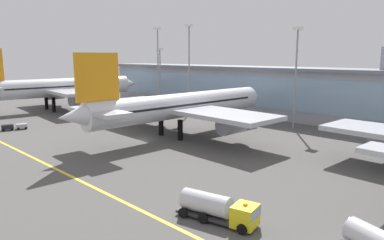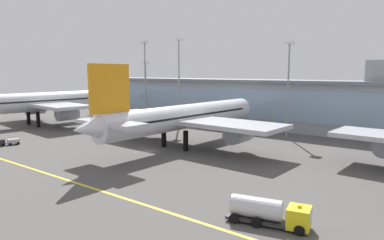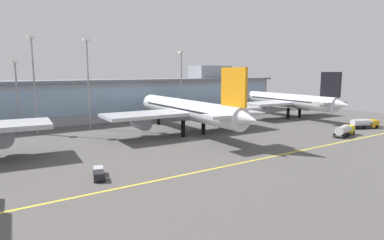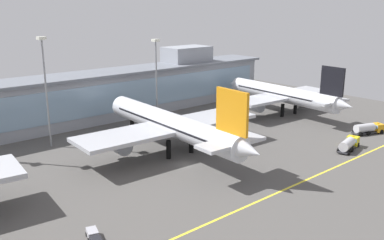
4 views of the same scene
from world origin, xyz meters
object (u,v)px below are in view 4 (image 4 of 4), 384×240
object	(u,v)px
fuel_tanker_truck	(369,128)
baggage_tug_near	(95,238)
service_truck_far	(349,144)
airliner_far_right	(282,94)
apron_light_mast_west	(45,77)
apron_light_mast_east	(156,68)
airliner_near_right	(172,125)

from	to	relation	value
fuel_tanker_truck	baggage_tug_near	world-z (taller)	fuel_tanker_truck
fuel_tanker_truck	service_truck_far	bearing A→B (deg)	-148.91
airliner_far_right	apron_light_mast_west	bearing A→B (deg)	79.66
baggage_tug_near	apron_light_mast_east	size ratio (longest dim) A/B	0.24
baggage_tug_near	service_truck_far	bearing A→B (deg)	103.97
airliner_far_right	fuel_tanker_truck	world-z (taller)	airliner_far_right
airliner_near_right	apron_light_mast_west	size ratio (longest dim) A/B	2.10
baggage_tug_near	apron_light_mast_east	world-z (taller)	apron_light_mast_east
apron_light_mast_east	fuel_tanker_truck	bearing A→B (deg)	-53.37
fuel_tanker_truck	apron_light_mast_east	world-z (taller)	apron_light_mast_east
airliner_far_right	service_truck_far	bearing A→B (deg)	157.03
airliner_near_right	airliner_far_right	xyz separation A→B (m)	(49.06, 5.99, -0.39)
airliner_near_right	service_truck_far	size ratio (longest dim) A/B	5.95
airliner_far_right	service_truck_far	distance (m)	36.30
fuel_tanker_truck	service_truck_far	world-z (taller)	same
fuel_tanker_truck	baggage_tug_near	distance (m)	82.23
airliner_far_right	apron_light_mast_west	distance (m)	71.92
apron_light_mast_west	apron_light_mast_east	bearing A→B (deg)	3.87
fuel_tanker_truck	apron_light_mast_west	world-z (taller)	apron_light_mast_west
service_truck_far	apron_light_mast_east	world-z (taller)	apron_light_mast_east
airliner_near_right	apron_light_mast_west	distance (m)	31.92
fuel_tanker_truck	apron_light_mast_west	distance (m)	84.46
airliner_far_right	fuel_tanker_truck	bearing A→B (deg)	-176.48
fuel_tanker_truck	baggage_tug_near	bearing A→B (deg)	-159.76
fuel_tanker_truck	apron_light_mast_west	size ratio (longest dim) A/B	0.35
fuel_tanker_truck	baggage_tug_near	size ratio (longest dim) A/B	1.61
baggage_tug_near	apron_light_mast_west	bearing A→B (deg)	-179.46
airliner_far_right	apron_light_mast_west	xyz separation A→B (m)	(-69.16, 16.48, 10.88)
airliner_near_right	fuel_tanker_truck	distance (m)	54.67
apron_light_mast_west	apron_light_mast_east	xyz separation A→B (m)	(33.82, 2.29, -1.32)
airliner_near_right	apron_light_mast_east	distance (m)	29.75
airliner_near_right	fuel_tanker_truck	size ratio (longest dim) A/B	5.97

